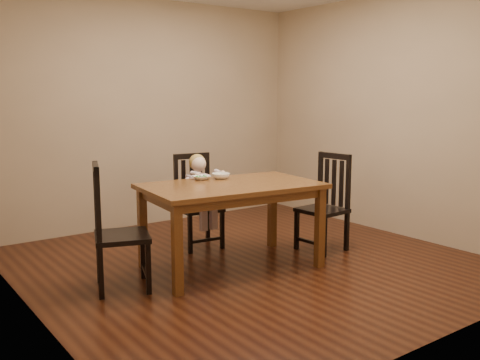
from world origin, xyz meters
TOP-DOWN VIEW (x-y plane):
  - room at (0.00, 0.00)m, footprint 4.01×4.01m
  - dining_table at (-0.22, 0.01)m, footprint 1.66×1.10m
  - chair_child at (-0.10, 0.80)m, footprint 0.46×0.45m
  - chair_left at (-1.30, 0.11)m, footprint 0.55×0.57m
  - chair_right at (0.89, -0.08)m, footprint 0.44×0.46m
  - toddler at (-0.11, 0.75)m, footprint 0.34×0.40m
  - bowl_peas at (-0.32, 0.36)m, footprint 0.16×0.16m
  - bowl_veg at (-0.13, 0.30)m, footprint 0.21×0.21m
  - fork at (-0.36, 0.35)m, footprint 0.09×0.09m

SIDE VIEW (x-z plane):
  - chair_child at x=-0.10m, z-range -0.02..0.95m
  - chair_right at x=0.89m, z-range -0.02..0.97m
  - chair_left at x=-1.30m, z-range -0.02..1.02m
  - toddler at x=-0.11m, z-range 0.34..0.85m
  - dining_table at x=-0.22m, z-range 0.30..1.08m
  - bowl_peas at x=-0.32m, z-range 0.78..0.82m
  - bowl_veg at x=-0.13m, z-range 0.78..0.84m
  - fork at x=-0.36m, z-range 0.81..0.85m
  - room at x=0.00m, z-range 0.00..2.71m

